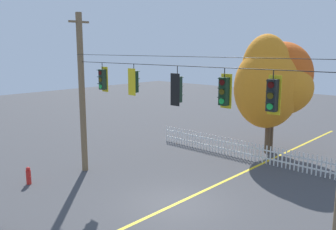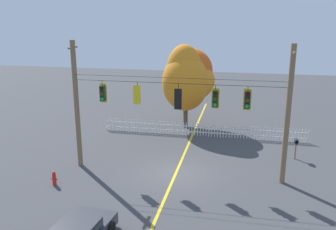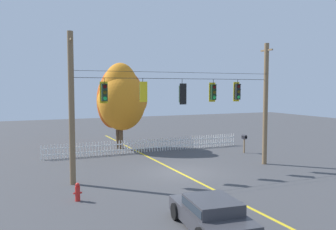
# 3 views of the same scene
# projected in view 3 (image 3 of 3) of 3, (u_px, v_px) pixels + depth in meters

# --- Properties ---
(ground) EXTENTS (80.00, 80.00, 0.00)m
(ground) POSITION_uv_depth(u_px,v_px,m) (180.00, 173.00, 21.10)
(ground) COLOR #424244
(lane_centerline_stripe) EXTENTS (0.16, 36.00, 0.01)m
(lane_centerline_stripe) POSITION_uv_depth(u_px,v_px,m) (180.00, 173.00, 21.10)
(lane_centerline_stripe) COLOR gold
(lane_centerline_stripe) RESTS_ON ground
(signal_support_span) EXTENTS (12.67, 1.10, 7.88)m
(signal_support_span) POSITION_uv_depth(u_px,v_px,m) (180.00, 105.00, 20.80)
(signal_support_span) COLOR brown
(signal_support_span) RESTS_ON ground
(traffic_signal_westbound_side) EXTENTS (0.43, 0.38, 1.35)m
(traffic_signal_westbound_side) POSITION_uv_depth(u_px,v_px,m) (104.00, 92.00, 18.95)
(traffic_signal_westbound_side) COLOR black
(traffic_signal_southbound_primary) EXTENTS (0.43, 0.38, 1.30)m
(traffic_signal_southbound_primary) POSITION_uv_depth(u_px,v_px,m) (143.00, 92.00, 19.80)
(traffic_signal_southbound_primary) COLOR black
(traffic_signal_northbound_primary) EXTENTS (0.43, 0.38, 1.49)m
(traffic_signal_northbound_primary) POSITION_uv_depth(u_px,v_px,m) (182.00, 94.00, 20.79)
(traffic_signal_northbound_primary) COLOR black
(traffic_signal_northbound_secondary) EXTENTS (0.43, 0.38, 1.38)m
(traffic_signal_northbound_secondary) POSITION_uv_depth(u_px,v_px,m) (213.00, 92.00, 21.64)
(traffic_signal_northbound_secondary) COLOR black
(traffic_signal_eastbound_side) EXTENTS (0.43, 0.38, 1.38)m
(traffic_signal_eastbound_side) POSITION_uv_depth(u_px,v_px,m) (237.00, 92.00, 22.35)
(traffic_signal_eastbound_side) COLOR black
(white_picket_fence) EXTENTS (15.97, 0.06, 1.03)m
(white_picket_fence) POSITION_uv_depth(u_px,v_px,m) (148.00, 145.00, 27.99)
(white_picket_fence) COLOR white
(white_picket_fence) RESTS_ON ground
(autumn_maple_near_fence) EXTENTS (3.83, 3.56, 6.68)m
(autumn_maple_near_fence) POSITION_uv_depth(u_px,v_px,m) (117.00, 95.00, 29.47)
(autumn_maple_near_fence) COLOR brown
(autumn_maple_near_fence) RESTS_ON ground
(autumn_maple_mid) EXTENTS (4.20, 4.51, 7.00)m
(autumn_maple_mid) POSITION_uv_depth(u_px,v_px,m) (122.00, 99.00, 28.84)
(autumn_maple_mid) COLOR brown
(autumn_maple_mid) RESTS_ON ground
(parked_car) EXTENTS (2.31, 4.19, 1.15)m
(parked_car) POSITION_uv_depth(u_px,v_px,m) (211.00, 213.00, 12.62)
(parked_car) COLOR #38383D
(parked_car) RESTS_ON ground
(fire_hydrant) EXTENTS (0.38, 0.22, 0.82)m
(fire_hydrant) POSITION_uv_depth(u_px,v_px,m) (78.00, 192.00, 15.83)
(fire_hydrant) COLOR red
(fire_hydrant) RESTS_ON ground
(roadside_mailbox) EXTENTS (0.25, 0.44, 1.41)m
(roadside_mailbox) POSITION_uv_depth(u_px,v_px,m) (244.00, 138.00, 27.49)
(roadside_mailbox) COLOR brown
(roadside_mailbox) RESTS_ON ground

